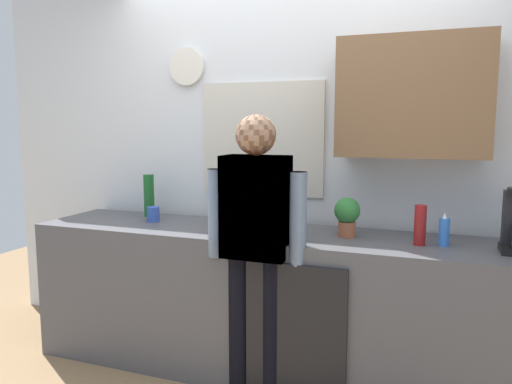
% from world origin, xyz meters
% --- Properties ---
extents(kitchen_counter, '(3.08, 0.64, 0.90)m').
position_xyz_m(kitchen_counter, '(0.00, 0.30, 0.45)').
color(kitchen_counter, '#4C4C51').
rests_on(kitchen_counter, ground_plane).
extents(dishwasher_panel, '(0.56, 0.02, 0.81)m').
position_xyz_m(dishwasher_panel, '(0.24, -0.03, 0.40)').
color(dishwasher_panel, black).
rests_on(dishwasher_panel, ground_plane).
extents(back_wall_assembly, '(4.68, 0.42, 2.60)m').
position_xyz_m(back_wall_assembly, '(0.09, 0.70, 1.35)').
color(back_wall_assembly, silver).
rests_on(back_wall_assembly, ground_plane).
extents(bottle_olive_oil, '(0.06, 0.06, 0.25)m').
position_xyz_m(bottle_olive_oil, '(0.03, 0.21, 1.02)').
color(bottle_olive_oil, olive).
rests_on(bottle_olive_oil, kitchen_counter).
extents(bottle_amber_beer, '(0.06, 0.06, 0.23)m').
position_xyz_m(bottle_amber_beer, '(-0.37, 0.30, 1.01)').
color(bottle_amber_beer, brown).
rests_on(bottle_amber_beer, kitchen_counter).
extents(bottle_green_wine, '(0.07, 0.07, 0.30)m').
position_xyz_m(bottle_green_wine, '(-0.99, 0.49, 1.05)').
color(bottle_green_wine, '#195923').
rests_on(bottle_green_wine, kitchen_counter).
extents(bottle_red_vinegar, '(0.06, 0.06, 0.22)m').
position_xyz_m(bottle_red_vinegar, '(0.84, 0.27, 1.01)').
color(bottle_red_vinegar, maroon).
rests_on(bottle_red_vinegar, kitchen_counter).
extents(cup_blue_mug, '(0.08, 0.08, 0.10)m').
position_xyz_m(cup_blue_mug, '(-0.86, 0.33, 0.95)').
color(cup_blue_mug, '#3351B2').
rests_on(cup_blue_mug, kitchen_counter).
extents(cup_terracotta_mug, '(0.08, 0.08, 0.09)m').
position_xyz_m(cup_terracotta_mug, '(-0.35, 0.48, 0.94)').
color(cup_terracotta_mug, '#B26647').
rests_on(cup_terracotta_mug, kitchen_counter).
extents(potted_plant, '(0.15, 0.15, 0.23)m').
position_xyz_m(potted_plant, '(0.44, 0.33, 1.03)').
color(potted_plant, '#9E5638').
rests_on(potted_plant, kitchen_counter).
extents(dish_soap, '(0.06, 0.06, 0.18)m').
position_xyz_m(dish_soap, '(0.97, 0.30, 0.98)').
color(dish_soap, blue).
rests_on(dish_soap, kitchen_counter).
extents(person_at_sink, '(0.57, 0.22, 1.60)m').
position_xyz_m(person_at_sink, '(0.00, 0.00, 0.95)').
color(person_at_sink, black).
rests_on(person_at_sink, ground_plane).
extents(person_guest, '(0.57, 0.22, 1.60)m').
position_xyz_m(person_guest, '(0.00, 0.00, 0.95)').
color(person_guest, black).
rests_on(person_guest, ground_plane).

